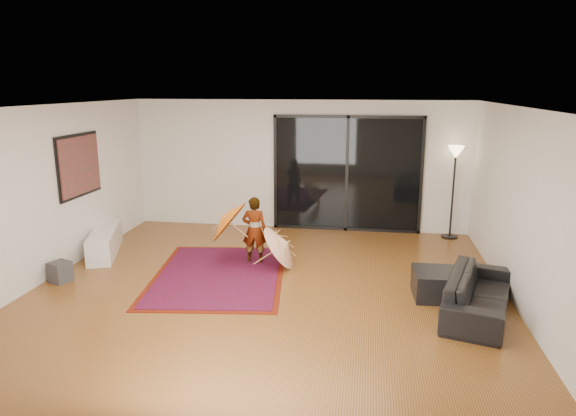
% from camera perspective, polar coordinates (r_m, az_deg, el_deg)
% --- Properties ---
extents(floor, '(7.00, 7.00, 0.00)m').
position_cam_1_polar(floor, '(7.79, -2.32, -9.09)').
color(floor, brown).
rests_on(floor, ground).
extents(ceiling, '(7.00, 7.00, 0.00)m').
position_cam_1_polar(ceiling, '(7.19, -2.52, 11.18)').
color(ceiling, white).
rests_on(ceiling, wall_back).
extents(wall_back, '(7.00, 0.00, 7.00)m').
position_cam_1_polar(wall_back, '(10.77, 1.25, 4.75)').
color(wall_back, silver).
rests_on(wall_back, floor).
extents(wall_front, '(7.00, 0.00, 7.00)m').
position_cam_1_polar(wall_front, '(4.16, -12.07, -10.07)').
color(wall_front, silver).
rests_on(wall_front, floor).
extents(wall_left, '(0.00, 7.00, 7.00)m').
position_cam_1_polar(wall_left, '(8.75, -25.51, 1.37)').
color(wall_left, silver).
rests_on(wall_left, floor).
extents(wall_right, '(0.00, 7.00, 7.00)m').
position_cam_1_polar(wall_right, '(7.52, 24.72, -0.35)').
color(wall_right, silver).
rests_on(wall_right, floor).
extents(sliding_door, '(3.06, 0.07, 2.40)m').
position_cam_1_polar(sliding_door, '(10.67, 6.57, 3.77)').
color(sliding_door, black).
rests_on(sliding_door, wall_back).
extents(painting, '(0.04, 1.28, 1.08)m').
position_cam_1_polar(painting, '(9.51, -22.16, 4.41)').
color(painting, black).
rests_on(painting, wall_left).
extents(media_console, '(0.92, 1.66, 0.45)m').
position_cam_1_polar(media_console, '(9.91, -19.67, -3.51)').
color(media_console, white).
rests_on(media_console, floor).
extents(speaker, '(0.36, 0.36, 0.32)m').
position_cam_1_polar(speaker, '(8.78, -23.98, -6.51)').
color(speaker, '#424244').
rests_on(speaker, floor).
extents(persian_rug, '(2.38, 3.09, 0.02)m').
position_cam_1_polar(persian_rug, '(8.41, -7.68, -7.37)').
color(persian_rug, '#5B1507').
rests_on(persian_rug, floor).
extents(sofa, '(1.25, 2.03, 0.55)m').
position_cam_1_polar(sofa, '(7.41, 20.41, -8.88)').
color(sofa, black).
rests_on(sofa, floor).
extents(ottoman, '(0.71, 0.71, 0.39)m').
position_cam_1_polar(ottoman, '(7.78, 16.30, -8.12)').
color(ottoman, black).
rests_on(ottoman, floor).
extents(floor_lamp, '(0.32, 0.32, 1.85)m').
position_cam_1_polar(floor_lamp, '(10.54, 18.06, 4.48)').
color(floor_lamp, black).
rests_on(floor_lamp, floor).
extents(child, '(0.44, 0.30, 1.16)m').
position_cam_1_polar(child, '(8.78, -3.75, -2.46)').
color(child, '#999999').
rests_on(child, floor).
extents(parasol_orange, '(0.68, 0.87, 0.89)m').
position_cam_1_polar(parasol_orange, '(8.82, -7.33, -1.42)').
color(parasol_orange, orange).
rests_on(parasol_orange, child).
extents(parasol_white, '(0.62, 0.81, 0.92)m').
position_cam_1_polar(parasol_white, '(8.55, -0.03, -3.40)').
color(parasol_white, white).
rests_on(parasol_white, floor).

